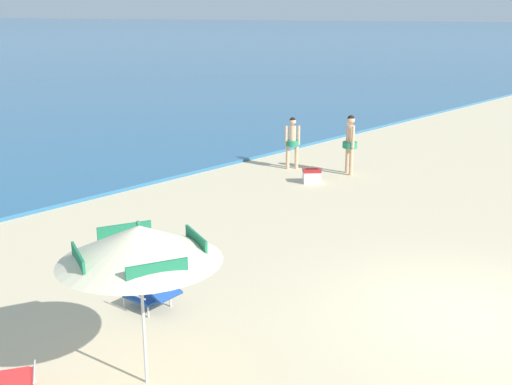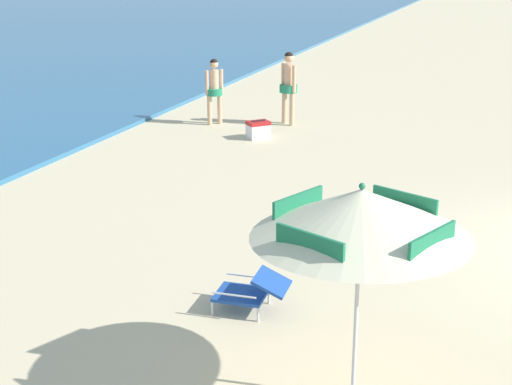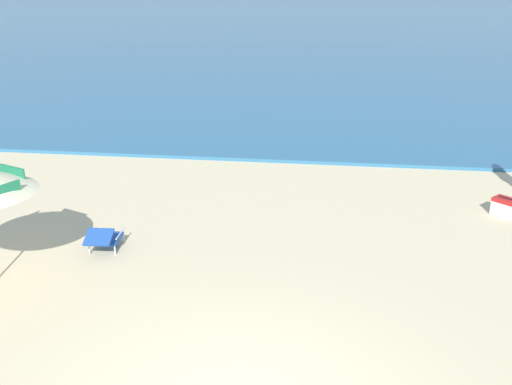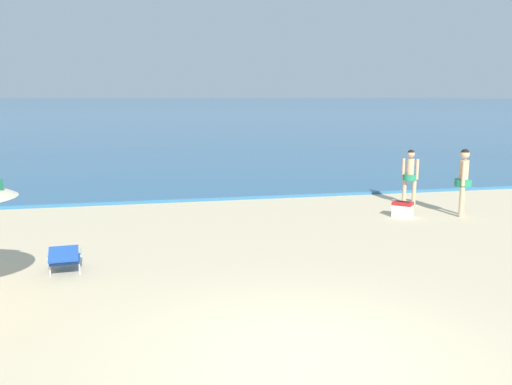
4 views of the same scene
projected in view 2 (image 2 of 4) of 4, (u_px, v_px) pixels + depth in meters
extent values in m
cylinder|color=silver|center=(357.00, 298.00, 7.08)|extent=(0.04, 0.04, 2.15)
cone|color=beige|center=(361.00, 213.00, 6.81)|extent=(2.29, 2.29, 0.49)
cube|color=#1E724C|center=(298.00, 206.00, 7.32)|extent=(0.68, 0.30, 0.25)
cube|color=#1E724C|center=(309.00, 247.00, 6.34)|extent=(0.30, 0.68, 0.25)
cube|color=#1E724C|center=(432.00, 245.00, 6.37)|extent=(0.68, 0.30, 0.25)
cube|color=#1E724C|center=(404.00, 205.00, 7.36)|extent=(0.30, 0.68, 0.25)
sphere|color=#1E724C|center=(362.00, 186.00, 6.73)|extent=(0.06, 0.06, 0.06)
cube|color=#1E4799|center=(241.00, 294.00, 9.14)|extent=(0.56, 0.64, 0.04)
cube|color=#1E4799|center=(272.00, 282.00, 8.98)|extent=(0.52, 0.44, 0.20)
cylinder|color=silver|center=(212.00, 309.00, 9.03)|extent=(0.03, 0.03, 0.18)
cylinder|color=silver|center=(225.00, 291.00, 9.48)|extent=(0.03, 0.03, 0.18)
cylinder|color=silver|center=(258.00, 315.00, 8.88)|extent=(0.03, 0.03, 0.18)
cylinder|color=silver|center=(269.00, 297.00, 9.33)|extent=(0.03, 0.03, 0.18)
cylinder|color=silver|center=(234.00, 295.00, 8.85)|extent=(0.06, 0.54, 0.02)
cylinder|color=silver|center=(247.00, 276.00, 9.36)|extent=(0.06, 0.54, 0.02)
cylinder|color=#D8A87F|center=(292.00, 108.00, 18.36)|extent=(0.13, 0.13, 0.86)
cylinder|color=#D8A87F|center=(284.00, 106.00, 18.60)|extent=(0.13, 0.13, 0.86)
cylinder|color=#23845B|center=(288.00, 89.00, 18.33)|extent=(0.43, 0.43, 0.18)
cylinder|color=#D8A87F|center=(289.00, 77.00, 18.24)|extent=(0.24, 0.24, 0.61)
cylinder|color=#D8A87F|center=(294.00, 79.00, 18.08)|extent=(0.09, 0.09, 0.65)
cylinder|color=#D8A87F|center=(283.00, 76.00, 18.42)|extent=(0.09, 0.09, 0.65)
sphere|color=#D8A87F|center=(289.00, 58.00, 18.10)|extent=(0.23, 0.23, 0.23)
sphere|color=black|center=(289.00, 56.00, 18.09)|extent=(0.22, 0.22, 0.22)
cylinder|color=#D8A87F|center=(210.00, 109.00, 18.43)|extent=(0.11, 0.11, 0.78)
cylinder|color=#D8A87F|center=(220.00, 108.00, 18.56)|extent=(0.11, 0.11, 0.78)
cylinder|color=#23845B|center=(214.00, 92.00, 18.37)|extent=(0.39, 0.39, 0.16)
cylinder|color=#D8A87F|center=(214.00, 81.00, 18.29)|extent=(0.22, 0.22, 0.55)
cylinder|color=#D8A87F|center=(207.00, 83.00, 18.20)|extent=(0.08, 0.08, 0.59)
cylinder|color=#D8A87F|center=(221.00, 81.00, 18.38)|extent=(0.08, 0.08, 0.59)
sphere|color=#D8A87F|center=(214.00, 64.00, 18.16)|extent=(0.21, 0.21, 0.21)
sphere|color=black|center=(214.00, 63.00, 18.15)|extent=(0.20, 0.20, 0.20)
cube|color=white|center=(258.00, 132.00, 17.22)|extent=(0.58, 0.58, 0.32)
cube|color=red|center=(258.00, 123.00, 17.16)|extent=(0.60, 0.59, 0.08)
cylinder|color=black|center=(258.00, 121.00, 17.14)|extent=(0.26, 0.25, 0.02)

